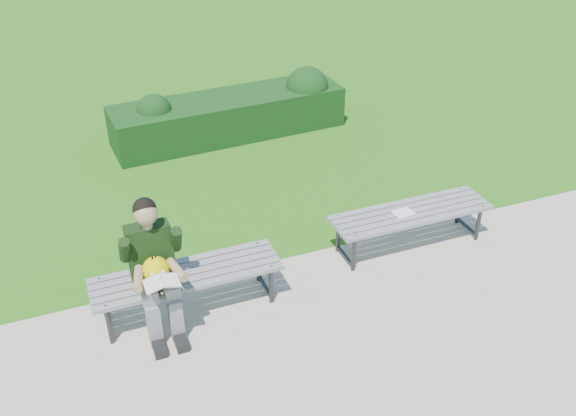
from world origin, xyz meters
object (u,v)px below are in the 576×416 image
hedge (236,112)px  paper_sheet (403,213)px  seated_boy (154,265)px  bench_left (187,277)px  bench_right (411,215)px

hedge → paper_sheet: hedge is taller
hedge → paper_sheet: 3.62m
seated_boy → paper_sheet: 2.77m
seated_boy → paper_sheet: size_ratio=5.62×
hedge → bench_left: 4.05m
bench_right → seated_boy: (-2.84, -0.26, 0.30)m
hedge → paper_sheet: bearing=-77.3°
hedge → bench_left: hedge is taller
bench_left → seated_boy: size_ratio=1.37×
hedge → bench_left: (-1.65, -3.70, 0.07)m
hedge → seated_boy: 4.28m
bench_right → paper_sheet: size_ratio=7.69×
bench_left → paper_sheet: bench_left is taller
bench_left → hedge: bearing=65.9°
bench_left → paper_sheet: (2.44, 0.17, 0.06)m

